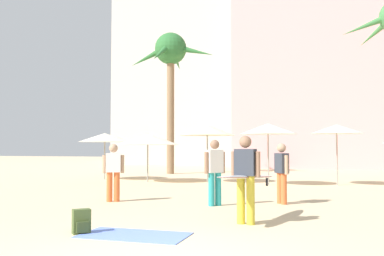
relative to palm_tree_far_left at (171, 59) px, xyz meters
name	(u,v)px	position (x,y,z in m)	size (l,w,h in m)	color
hotel_pink	(360,55)	(11.24, 11.59, 1.93)	(18.31, 8.36, 17.12)	pink
hotel_tower_gray	(201,44)	(-2.79, 16.98, 5.06)	(13.90, 10.84, 23.38)	#BCB7AD
palm_tree_far_left	(171,59)	(0.00, 0.00, 0.00)	(5.20, 5.07, 8.15)	#896B4C
cafe_umbrella_1	(105,138)	(-1.47, -5.09, -4.66)	(2.45, 2.45, 2.18)	gray
cafe_umbrella_2	(268,129)	(6.24, -6.02, -4.39)	(2.25, 2.25, 2.46)	gray
cafe_umbrella_3	(337,129)	(8.87, -5.24, -4.40)	(2.04, 2.04, 2.41)	gray
cafe_umbrella_5	(148,139)	(1.00, -5.82, -4.77)	(2.77, 2.77, 2.11)	gray
cafe_umbrella_8	(207,130)	(3.59, -5.46, -4.39)	(2.38, 2.38, 2.47)	gray
beach_towel	(134,235)	(5.17, -16.55, -6.62)	(1.82, 0.97, 0.01)	#6684E0
backpack	(82,222)	(4.22, -16.66, -6.43)	(0.35, 0.35, 0.42)	#47592C
person_far_right	(247,176)	(6.81, -14.81, -5.71)	(1.00, 2.74, 1.72)	gold
person_mid_right	(113,170)	(2.71, -12.48, -5.76)	(0.59, 0.37, 1.60)	orange
person_near_left	(282,171)	(7.23, -11.66, -5.76)	(0.42, 0.55, 1.60)	orange
person_near_right	(215,170)	(5.61, -12.52, -5.70)	(0.50, 0.49, 1.69)	teal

